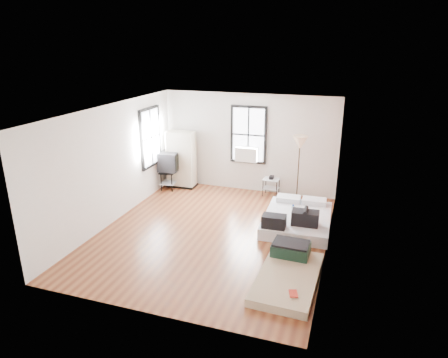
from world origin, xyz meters
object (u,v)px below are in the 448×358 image
(side_table, at_px, (271,183))
(mattress_main, at_px, (297,219))
(mattress_bare, at_px, (289,270))
(tv_stand, at_px, (170,162))
(floor_lamp, at_px, (300,145))
(wardrobe, at_px, (181,160))

(side_table, bearing_deg, mattress_main, -60.17)
(mattress_bare, xyz_separation_m, side_table, (-1.18, 3.96, 0.26))
(tv_stand, bearing_deg, floor_lamp, -1.91)
(wardrobe, height_order, floor_lamp, floor_lamp)
(mattress_main, relative_size, floor_lamp, 1.17)
(mattress_bare, distance_m, floor_lamp, 4.16)
(mattress_bare, relative_size, side_table, 3.41)
(mattress_main, relative_size, tv_stand, 1.90)
(mattress_main, relative_size, side_table, 3.57)
(wardrobe, bearing_deg, tv_stand, -137.31)
(tv_stand, bearing_deg, mattress_main, -25.41)
(mattress_bare, height_order, side_table, side_table)
(wardrobe, xyz_separation_m, side_table, (2.71, 0.07, -0.44))
(mattress_bare, relative_size, wardrobe, 1.20)
(mattress_bare, xyz_separation_m, floor_lamp, (-0.44, 3.89, 1.41))
(mattress_bare, bearing_deg, tv_stand, 140.79)
(tv_stand, bearing_deg, wardrobe, 38.03)
(mattress_bare, bearing_deg, side_table, 108.66)
(mattress_bare, distance_m, tv_stand, 5.56)
(mattress_main, height_order, wardrobe, wardrobe)
(mattress_main, bearing_deg, floor_lamp, 96.64)
(mattress_main, xyz_separation_m, wardrobe, (-3.70, 1.66, 0.65))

